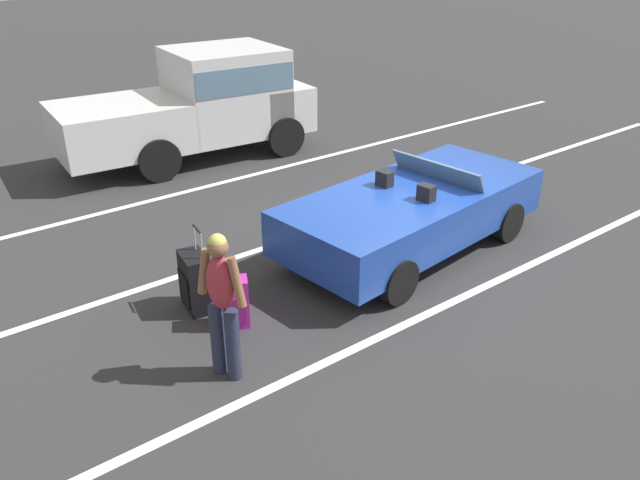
% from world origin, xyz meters
% --- Properties ---
extents(ground_plane, '(80.00, 80.00, 0.00)m').
position_xyz_m(ground_plane, '(0.00, 0.00, 0.00)').
color(ground_plane, '#28282B').
extents(lot_line_near, '(18.00, 0.12, 0.01)m').
position_xyz_m(lot_line_near, '(0.00, -1.39, 0.00)').
color(lot_line_near, silver).
rests_on(lot_line_near, ground_plane).
extents(lot_line_mid, '(18.00, 0.12, 0.01)m').
position_xyz_m(lot_line_mid, '(0.00, 1.31, 0.00)').
color(lot_line_mid, silver).
rests_on(lot_line_mid, ground_plane).
extents(lot_line_far, '(18.00, 0.12, 0.01)m').
position_xyz_m(lot_line_far, '(0.00, 4.01, 0.00)').
color(lot_line_far, silver).
rests_on(lot_line_far, ground_plane).
extents(convertible_car, '(4.31, 2.21, 1.24)m').
position_xyz_m(convertible_car, '(0.21, 0.02, 0.59)').
color(convertible_car, navy).
rests_on(convertible_car, ground_plane).
extents(suitcase_large_black, '(0.37, 0.52, 1.08)m').
position_xyz_m(suitcase_large_black, '(-3.24, 0.45, 0.37)').
color(suitcase_large_black, black).
rests_on(suitcase_large_black, ground_plane).
extents(suitcase_medium_bright, '(0.47, 0.40, 0.62)m').
position_xyz_m(suitcase_medium_bright, '(-3.08, -0.15, 0.31)').
color(suitcase_medium_bright, '#991E8C').
rests_on(suitcase_medium_bright, ground_plane).
extents(traveler_person, '(0.32, 0.59, 1.65)m').
position_xyz_m(traveler_person, '(-3.59, -0.91, 0.93)').
color(traveler_person, '#1E2338').
rests_on(traveler_person, ground_plane).
extents(parked_pickup_truck_near, '(5.14, 2.36, 2.10)m').
position_xyz_m(parked_pickup_truck_near, '(-0.29, 5.61, 1.11)').
color(parked_pickup_truck_near, '#B2B2B7').
rests_on(parked_pickup_truck_near, ground_plane).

